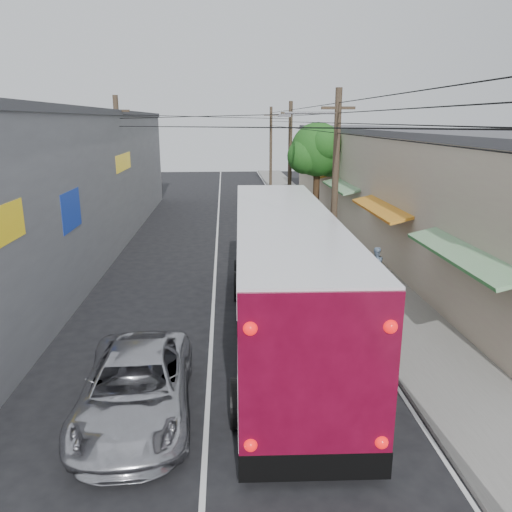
% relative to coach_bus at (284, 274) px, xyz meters
% --- Properties ---
extents(ground, '(120.00, 120.00, 0.00)m').
position_rel_coach_bus_xyz_m(ground, '(-2.30, -6.79, -2.07)').
color(ground, black).
rests_on(ground, ground).
extents(sidewalk, '(3.00, 80.00, 0.12)m').
position_rel_coach_bus_xyz_m(sidewalk, '(4.20, 13.21, -2.01)').
color(sidewalk, slate).
rests_on(sidewalk, ground).
extents(building_right, '(7.09, 40.00, 6.25)m').
position_rel_coach_bus_xyz_m(building_right, '(8.69, 15.21, 1.08)').
color(building_right, '#B9AE93').
rests_on(building_right, ground).
extents(building_left, '(7.20, 36.00, 7.25)m').
position_rel_coach_bus_xyz_m(building_left, '(-10.80, 11.21, 1.58)').
color(building_left, gray).
rests_on(building_left, ground).
extents(utility_poles, '(11.80, 45.28, 8.00)m').
position_rel_coach_bus_xyz_m(utility_poles, '(0.83, 13.54, 2.06)').
color(utility_poles, '#473828').
rests_on(utility_poles, ground).
extents(street_tree, '(4.40, 4.00, 6.60)m').
position_rel_coach_bus_xyz_m(street_tree, '(4.57, 19.23, 2.60)').
color(street_tree, '#3F2B19').
rests_on(street_tree, ground).
extents(coach_bus, '(3.52, 13.96, 4.00)m').
position_rel_coach_bus_xyz_m(coach_bus, '(0.00, 0.00, 0.00)').
color(coach_bus, white).
rests_on(coach_bus, ground).
extents(jeepney, '(2.73, 5.48, 1.49)m').
position_rel_coach_bus_xyz_m(jeepney, '(-3.93, -4.32, -1.32)').
color(jeepney, '#B8B7BE').
rests_on(jeepney, ground).
extents(parked_suv, '(2.72, 5.32, 1.48)m').
position_rel_coach_bus_xyz_m(parked_suv, '(2.11, 6.48, -1.33)').
color(parked_suv, '#A0A1A8').
rests_on(parked_suv, ground).
extents(parked_car_mid, '(1.67, 3.86, 1.30)m').
position_rel_coach_bus_xyz_m(parked_car_mid, '(1.72, 18.77, -1.42)').
color(parked_car_mid, '#232428').
rests_on(parked_car_mid, ground).
extents(parked_car_far, '(2.25, 5.00, 1.59)m').
position_rel_coach_bus_xyz_m(parked_car_far, '(2.30, 20.35, -1.27)').
color(parked_car_far, black).
rests_on(parked_car_far, ground).
extents(pedestrian_near, '(0.54, 0.36, 1.46)m').
position_rel_coach_bus_xyz_m(pedestrian_near, '(3.10, 3.37, -1.22)').
color(pedestrian_near, pink).
rests_on(pedestrian_near, sidewalk).
extents(pedestrian_far, '(0.77, 0.61, 1.57)m').
position_rel_coach_bus_xyz_m(pedestrian_far, '(4.39, 4.66, -1.17)').
color(pedestrian_far, '#8AA8CA').
rests_on(pedestrian_far, sidewalk).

